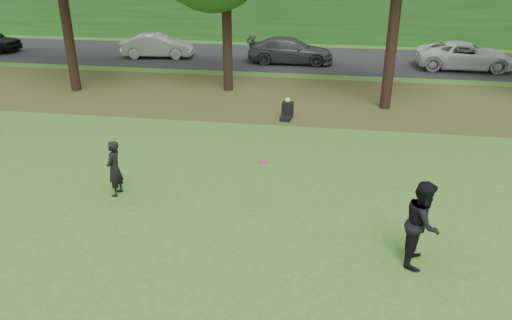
{
  "coord_description": "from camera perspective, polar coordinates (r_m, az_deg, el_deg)",
  "views": [
    {
      "loc": [
        1.75,
        -8.19,
        6.52
      ],
      "look_at": [
        -0.04,
        3.33,
        1.3
      ],
      "focal_mm": 35.0,
      "sensor_mm": 36.0,
      "label": 1
    }
  ],
  "objects": [
    {
      "name": "player_left",
      "position": [
        14.05,
        -15.89,
        -0.94
      ],
      "size": [
        0.41,
        0.6,
        1.58
      ],
      "primitive_type": "imported",
      "rotation": [
        0.0,
        0.0,
        -1.64
      ],
      "color": "black",
      "rests_on": "ground"
    },
    {
      "name": "ground",
      "position": [
        10.61,
        -2.61,
        -13.8
      ],
      "size": [
        120.0,
        120.0,
        0.0
      ],
      "primitive_type": "plane",
      "color": "#37571B",
      "rests_on": "ground"
    },
    {
      "name": "frisbee",
      "position": [
        11.93,
        0.81,
        -0.28
      ],
      "size": [
        0.3,
        0.3,
        0.1
      ],
      "color": "#F81461",
      "rests_on": "ground"
    },
    {
      "name": "seated_person",
      "position": [
        19.64,
        3.58,
        5.64
      ],
      "size": [
        0.48,
        0.77,
        0.83
      ],
      "rotation": [
        0.0,
        0.0,
        -0.1
      ],
      "color": "black",
      "rests_on": "ground"
    },
    {
      "name": "street",
      "position": [
        29.96,
        5.41,
        11.46
      ],
      "size": [
        70.0,
        7.0,
        0.02
      ],
      "primitive_type": "cube",
      "color": "black",
      "rests_on": "ground"
    },
    {
      "name": "parked_cars",
      "position": [
        28.64,
        7.67,
        12.22
      ],
      "size": [
        40.45,
        2.73,
        1.45
      ],
      "color": "black",
      "rests_on": "street"
    },
    {
      "name": "far_hedge",
      "position": [
        35.46,
        6.27,
        17.47
      ],
      "size": [
        70.0,
        3.0,
        5.0
      ],
      "primitive_type": "cube",
      "color": "#164E1A",
      "rests_on": "ground"
    },
    {
      "name": "player_right",
      "position": [
        11.24,
        18.48,
        -6.86
      ],
      "size": [
        0.92,
        1.08,
        1.94
      ],
      "primitive_type": "imported",
      "rotation": [
        0.0,
        0.0,
        1.35
      ],
      "color": "black",
      "rests_on": "ground"
    },
    {
      "name": "leaf_litter",
      "position": [
        22.24,
        3.99,
        7.02
      ],
      "size": [
        60.0,
        7.0,
        0.01
      ],
      "primitive_type": "cube",
      "color": "#50391C",
      "rests_on": "ground"
    }
  ]
}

